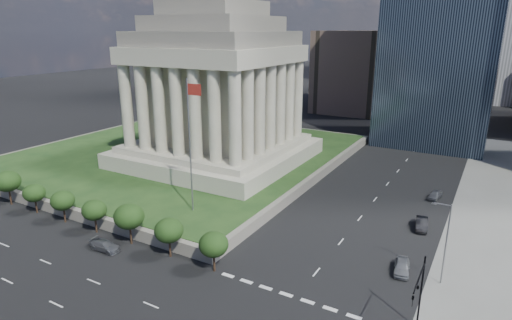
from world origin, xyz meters
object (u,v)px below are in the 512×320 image
Objects in this scene: flagpole at (191,139)px; suv_grey at (105,246)px; war_memorial at (215,66)px; traffic_signal_ne at (419,291)px; parked_sedan_mid at (422,224)px; street_lamp_north at (445,239)px; parked_sedan_near at (402,266)px; parked_sedan_far at (435,195)px.

flagpole reaches higher than suv_grey.
war_memorial is 60.00m from traffic_signal_ne.
war_memorial is 4.88× the size of traffic_signal_ne.
parked_sedan_mid is at bearing 97.89° from traffic_signal_ne.
war_memorial is 3.90× the size of street_lamp_north.
parked_sedan_near is (35.73, 14.25, 0.09)m from suv_grey.
street_lamp_north is at bearing -71.75° from parked_sedan_far.
parked_sedan_near is (30.83, 1.19, -12.35)m from flagpole.
suv_grey is (7.27, -37.05, -20.72)m from war_memorial.
street_lamp_north is at bearing 85.81° from traffic_signal_ne.
traffic_signal_ne reaches higher than parked_sedan_far.
traffic_signal_ne is at bearing -82.47° from parked_sedan_near.
traffic_signal_ne reaches higher than parked_sedan_near.
street_lamp_north is 2.38× the size of parked_sedan_far.
war_memorial reaches higher than traffic_signal_ne.
parked_sedan_mid is at bearing 80.60° from parked_sedan_near.
flagpole is at bearing -178.37° from street_lamp_north.
street_lamp_north is at bearing -25.92° from war_memorial.
war_memorial is at bearing 10.11° from suv_grey.
flagpole is at bearing -127.99° from parked_sedan_far.
war_memorial is 9.27× the size of parked_sedan_far.
parked_sedan_far is (30.83, 28.46, -12.40)m from flagpole.
traffic_signal_ne is at bearing -94.19° from street_lamp_north.
suv_grey is (-40.06, -14.05, -4.98)m from street_lamp_north.
parked_sedan_mid is (-4.33, 13.94, -4.88)m from street_lamp_north.
flagpole is 33.23m from parked_sedan_near.
parked_sedan_mid is at bearing 25.86° from flagpole.
flagpole is at bearing 163.29° from traffic_signal_ne.
suv_grey is 1.11× the size of parked_sedan_far.
traffic_signal_ne is 1.90× the size of parked_sedan_far.
street_lamp_north is at bearing -71.66° from suv_grey.
flagpole is 4.27× the size of suv_grey.
parked_sedan_near is at bearing 106.93° from traffic_signal_ne.
traffic_signal_ne is 25.88m from parked_sedan_mid.
suv_grey is (-39.23, -2.75, -4.57)m from traffic_signal_ne.
parked_sedan_near is at bearing 2.22° from flagpole.
parked_sedan_mid is (30.83, 14.94, -12.34)m from flagpole.
street_lamp_north is 28.24m from parked_sedan_far.
traffic_signal_ne is at bearing -75.54° from parked_sedan_far.
parked_sedan_far is (0.00, 13.52, -0.06)m from parked_sedan_mid.
traffic_signal_ne reaches higher than parked_sedan_mid.
flagpole is at bearing -63.11° from war_memorial.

